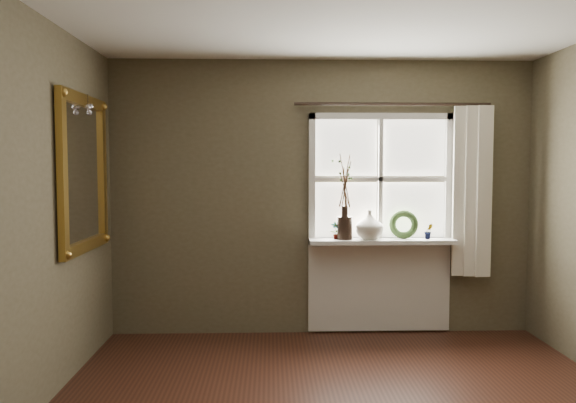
{
  "coord_description": "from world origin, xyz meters",
  "views": [
    {
      "loc": [
        -0.49,
        -3.07,
        1.6
      ],
      "look_at": [
        -0.35,
        1.55,
        1.31
      ],
      "focal_mm": 35.0,
      "sensor_mm": 36.0,
      "label": 1
    }
  ],
  "objects_px": {
    "wreath": "(404,228)",
    "gilt_mirror": "(84,173)",
    "dark_jug": "(345,228)",
    "cream_vase": "(369,225)"
  },
  "relations": [
    {
      "from": "cream_vase",
      "to": "dark_jug",
      "type": "bearing_deg",
      "value": 180.0
    },
    {
      "from": "wreath",
      "to": "gilt_mirror",
      "type": "xyz_separation_m",
      "value": [
        -2.73,
        -0.75,
        0.53
      ]
    },
    {
      "from": "dark_jug",
      "to": "wreath",
      "type": "xyz_separation_m",
      "value": [
        0.56,
        0.04,
        -0.0
      ]
    },
    {
      "from": "wreath",
      "to": "gilt_mirror",
      "type": "height_order",
      "value": "gilt_mirror"
    },
    {
      "from": "dark_jug",
      "to": "cream_vase",
      "type": "bearing_deg",
      "value": 0.0
    },
    {
      "from": "cream_vase",
      "to": "wreath",
      "type": "xyz_separation_m",
      "value": [
        0.33,
        0.04,
        -0.03
      ]
    },
    {
      "from": "cream_vase",
      "to": "wreath",
      "type": "bearing_deg",
      "value": 6.88
    },
    {
      "from": "dark_jug",
      "to": "gilt_mirror",
      "type": "distance_m",
      "value": 2.34
    },
    {
      "from": "dark_jug",
      "to": "wreath",
      "type": "distance_m",
      "value": 0.57
    },
    {
      "from": "wreath",
      "to": "gilt_mirror",
      "type": "relative_size",
      "value": 0.22
    }
  ]
}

